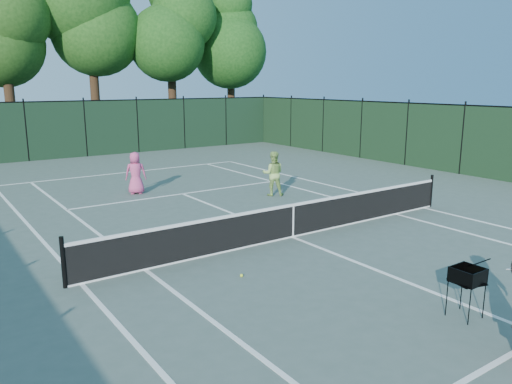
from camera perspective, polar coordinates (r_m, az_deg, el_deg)
ground at (r=13.23m, az=4.21°, el=-5.17°), size 90.00×90.00×0.00m
sideline_doubles_left at (r=10.84m, az=-19.31°, el=-9.89°), size 0.10×23.77×0.01m
sideline_doubles_right at (r=17.11m, az=18.63°, el=-1.73°), size 0.10×23.77×0.01m
sideline_singles_left at (r=11.23m, az=-12.52°, el=-8.67°), size 0.10×23.77×0.01m
sideline_singles_right at (r=16.06m, az=15.70°, el=-2.44°), size 0.10×23.77×0.01m
baseline_far at (r=23.42m, az=-14.44°, el=2.21°), size 10.97×0.10×0.01m
service_line_far at (r=18.47m, az=-8.40°, el=-0.20°), size 8.23×0.10×0.01m
center_service_line at (r=13.23m, az=4.21°, el=-5.15°), size 0.10×12.80×0.01m
tennis_net at (r=13.10m, az=4.24°, el=-3.18°), size 11.69×0.09×1.06m
fence_far at (r=29.00m, az=-18.92°, el=6.81°), size 24.00×0.05×3.00m
tree_2 at (r=32.18m, az=-27.13°, el=17.77°), size 6.00×6.00×12.40m
tree_4 at (r=35.01m, az=-9.84°, el=19.03°), size 6.20×6.20×12.97m
tree_5 at (r=37.80m, az=-2.94°, el=18.03°), size 5.80×5.80×12.23m
player_pink at (r=18.68m, az=-13.59°, el=2.13°), size 0.89×0.75×1.54m
player_green at (r=17.88m, az=1.97°, el=2.12°), size 0.98×0.94×1.60m
ball_hopper at (r=9.36m, az=23.02°, el=-8.80°), size 0.57×0.57×0.90m
loose_ball_midcourt at (r=10.59m, az=-1.66°, el=-9.51°), size 0.07×0.07×0.07m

